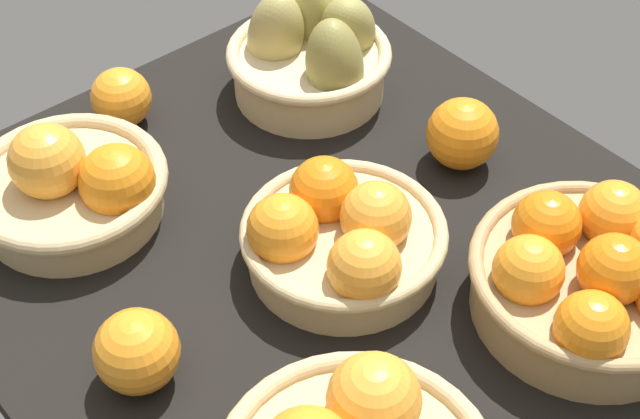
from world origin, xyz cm
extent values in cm
cube|color=black|center=(0.00, 0.00, 1.50)|extent=(84.00, 72.00, 3.00)
cylinder|color=tan|center=(-1.28, 0.07, 5.32)|extent=(19.97, 19.97, 4.63)
torus|color=tan|center=(-1.28, 0.07, 7.63)|extent=(21.54, 21.54, 1.57)
sphere|color=#F49E33|center=(-3.28, -2.51, 9.69)|extent=(7.39, 7.39, 7.39)
sphere|color=orange|center=(1.85, 5.47, 9.18)|extent=(7.39, 7.39, 7.39)
sphere|color=orange|center=(3.41, -1.35, 9.20)|extent=(7.39, 7.39, 7.39)
sphere|color=#F49E33|center=(-7.16, 2.58, 9.16)|extent=(7.39, 7.39, 7.39)
cylinder|color=#D3BC8C|center=(23.49, -16.12, 5.96)|extent=(18.82, 18.82, 5.92)
torus|color=#D3BC8C|center=(23.49, -16.12, 8.92)|extent=(20.52, 20.52, 1.70)
ellipsoid|color=tan|center=(27.35, -14.02, 10.28)|extent=(10.88, 9.90, 13.30)
ellipsoid|color=#9E934C|center=(22.63, -21.73, 10.16)|extent=(13.08, 13.53, 13.98)
ellipsoid|color=olive|center=(18.10, -15.63, 10.13)|extent=(10.23, 8.31, 13.23)
ellipsoid|color=#9E934C|center=(27.87, -19.99, 10.36)|extent=(10.26, 11.07, 13.36)
sphere|color=#F49E33|center=(-19.72, 12.98, 10.63)|extent=(8.16, 8.16, 8.16)
cylinder|color=tan|center=(23.79, 17.76, 5.38)|extent=(19.81, 19.81, 4.76)
torus|color=tan|center=(23.79, 17.76, 7.76)|extent=(21.86, 21.86, 2.05)
sphere|color=#F49E33|center=(24.61, 19.05, 10.75)|extent=(8.25, 8.25, 8.25)
sphere|color=orange|center=(18.82, 14.29, 9.06)|extent=(8.25, 8.25, 8.25)
cylinder|color=tan|center=(-21.88, -14.26, 5.99)|extent=(23.04, 23.04, 5.98)
torus|color=tan|center=(-21.88, -14.26, 8.98)|extent=(24.58, 24.58, 1.54)
sphere|color=orange|center=(-24.11, -13.36, 11.57)|extent=(6.92, 6.92, 6.92)
sphere|color=orange|center=(-15.87, -13.70, 10.88)|extent=(6.92, 6.92, 6.92)
sphere|color=orange|center=(-19.28, -19.79, 11.00)|extent=(6.92, 6.92, 6.92)
sphere|color=orange|center=(-18.51, -8.04, 10.51)|extent=(6.92, 6.92, 6.92)
sphere|color=orange|center=(-26.48, -7.53, 9.95)|extent=(6.92, 6.92, 6.92)
sphere|color=orange|center=(-0.29, 24.28, 7.07)|extent=(8.13, 8.13, 8.13)
sphere|color=orange|center=(1.91, -20.97, 7.19)|extent=(8.39, 8.39, 8.39)
sphere|color=orange|center=(33.58, 4.94, 6.68)|extent=(7.36, 7.36, 7.36)
camera|label=1|loc=(-52.18, 46.62, 79.07)|focal=54.45mm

